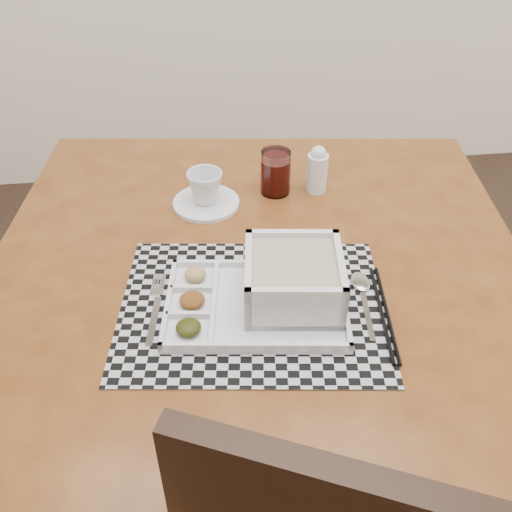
{
  "coord_description": "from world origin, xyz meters",
  "views": [
    {
      "loc": [
        -0.94,
        -0.1,
        1.52
      ],
      "look_at": [
        -0.84,
        0.68,
        0.89
      ],
      "focal_mm": 40.0,
      "sensor_mm": 36.0,
      "label": 1
    }
  ],
  "objects_px": {
    "dining_table": "(258,296)",
    "cup": "(205,187)",
    "juice_glass": "(275,174)",
    "creamer_bottle": "(317,170)",
    "serving_tray": "(281,287)"
  },
  "relations": [
    {
      "from": "serving_tray",
      "to": "creamer_bottle",
      "type": "xyz_separation_m",
      "value": [
        0.14,
        0.37,
        0.01
      ]
    },
    {
      "from": "dining_table",
      "to": "cup",
      "type": "height_order",
      "value": "cup"
    },
    {
      "from": "juice_glass",
      "to": "dining_table",
      "type": "bearing_deg",
      "value": -105.61
    },
    {
      "from": "serving_tray",
      "to": "dining_table",
      "type": "bearing_deg",
      "value": 103.44
    },
    {
      "from": "dining_table",
      "to": "serving_tray",
      "type": "distance_m",
      "value": 0.17
    },
    {
      "from": "dining_table",
      "to": "juice_glass",
      "type": "relative_size",
      "value": 11.53
    },
    {
      "from": "dining_table",
      "to": "juice_glass",
      "type": "bearing_deg",
      "value": 74.39
    },
    {
      "from": "juice_glass",
      "to": "cup",
      "type": "bearing_deg",
      "value": -167.34
    },
    {
      "from": "creamer_bottle",
      "to": "cup",
      "type": "bearing_deg",
      "value": -172.98
    },
    {
      "from": "dining_table",
      "to": "cup",
      "type": "bearing_deg",
      "value": 111.55
    },
    {
      "from": "creamer_bottle",
      "to": "serving_tray",
      "type": "bearing_deg",
      "value": -110.91
    },
    {
      "from": "dining_table",
      "to": "creamer_bottle",
      "type": "relative_size",
      "value": 10.48
    },
    {
      "from": "cup",
      "to": "juice_glass",
      "type": "relative_size",
      "value": 0.77
    },
    {
      "from": "serving_tray",
      "to": "creamer_bottle",
      "type": "height_order",
      "value": "creamer_bottle"
    },
    {
      "from": "creamer_bottle",
      "to": "juice_glass",
      "type": "bearing_deg",
      "value": 177.19
    }
  ]
}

